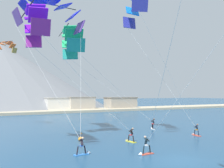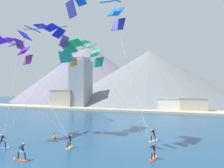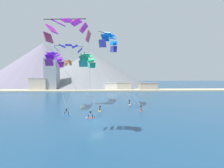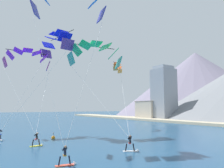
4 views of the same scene
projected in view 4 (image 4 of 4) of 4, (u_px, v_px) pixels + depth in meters
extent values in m
cube|color=yellow|center=(36.00, 146.00, 25.67)|extent=(0.76, 1.50, 0.07)
cylinder|color=black|center=(33.00, 143.00, 25.43)|extent=(0.17, 0.26, 0.73)
cylinder|color=black|center=(39.00, 142.00, 25.99)|extent=(0.17, 0.26, 0.73)
cube|color=red|center=(36.00, 139.00, 25.75)|extent=(0.35, 0.30, 0.12)
cylinder|color=black|center=(37.00, 136.00, 25.71)|extent=(0.49, 0.31, 0.62)
cylinder|color=black|center=(35.00, 135.00, 25.71)|extent=(0.53, 0.20, 0.40)
cylinder|color=black|center=(37.00, 135.00, 25.88)|extent=(0.53, 0.20, 0.40)
cylinder|color=black|center=(36.00, 135.00, 25.92)|extent=(0.15, 0.51, 0.03)
sphere|color=tan|center=(37.00, 133.00, 25.63)|extent=(0.22, 0.22, 0.22)
cone|color=white|center=(43.00, 144.00, 26.30)|extent=(0.42, 0.38, 0.36)
cube|color=#E54C33|center=(64.00, 165.00, 17.04)|extent=(0.64, 1.49, 0.07)
cylinder|color=black|center=(59.00, 161.00, 16.92)|extent=(0.15, 0.25, 0.70)
cylinder|color=black|center=(70.00, 160.00, 17.24)|extent=(0.15, 0.25, 0.70)
cube|color=orange|center=(65.00, 155.00, 17.12)|extent=(0.32, 0.26, 0.12)
cylinder|color=black|center=(65.00, 151.00, 17.09)|extent=(0.38, 0.26, 0.59)
cylinder|color=black|center=(63.00, 149.00, 17.15)|extent=(0.51, 0.15, 0.38)
cylinder|color=black|center=(66.00, 149.00, 17.25)|extent=(0.51, 0.15, 0.38)
cylinder|color=black|center=(64.00, 149.00, 17.36)|extent=(0.11, 0.52, 0.03)
sphere|color=#9E7051|center=(65.00, 147.00, 17.03)|extent=(0.21, 0.21, 0.21)
cone|color=white|center=(75.00, 163.00, 17.40)|extent=(0.40, 0.35, 0.36)
cube|color=white|center=(130.00, 151.00, 22.55)|extent=(1.05, 1.48, 0.07)
cylinder|color=black|center=(126.00, 147.00, 22.56)|extent=(0.23, 0.28, 0.75)
cylinder|color=black|center=(134.00, 147.00, 22.63)|extent=(0.23, 0.28, 0.75)
cube|color=red|center=(130.00, 143.00, 22.64)|extent=(0.39, 0.36, 0.12)
cylinder|color=black|center=(130.00, 140.00, 22.58)|extent=(0.48, 0.40, 0.64)
cylinder|color=black|center=(129.00, 138.00, 22.69)|extent=(0.52, 0.32, 0.41)
cylinder|color=black|center=(131.00, 138.00, 22.71)|extent=(0.52, 0.32, 0.41)
cylinder|color=black|center=(130.00, 138.00, 22.87)|extent=(0.27, 0.48, 0.03)
sphere|color=brown|center=(130.00, 136.00, 22.47)|extent=(0.23, 0.23, 0.23)
cone|color=white|center=(138.00, 150.00, 22.64)|extent=(0.46, 0.43, 0.36)
cube|color=#337FDB|center=(0.00, 140.00, 30.09)|extent=(1.48, 0.61, 0.07)
cylinder|color=#231E28|center=(1.00, 138.00, 29.83)|extent=(0.27, 0.15, 0.76)
cube|color=blue|center=(0.00, 134.00, 30.18)|extent=(0.28, 0.34, 0.12)
cylinder|color=#231E28|center=(0.00, 130.00, 30.33)|extent=(0.15, 0.55, 0.42)
cylinder|color=#231E28|center=(0.00, 130.00, 30.14)|extent=(0.15, 0.55, 0.42)
cylinder|color=black|center=(2.00, 131.00, 30.34)|extent=(0.52, 0.09, 0.03)
cone|color=white|center=(1.00, 141.00, 29.43)|extent=(0.34, 0.39, 0.36)
cube|color=#8D2589|center=(5.00, 62.00, 34.73)|extent=(1.79, 0.68, 1.57)
cube|color=#8315EA|center=(10.00, 55.00, 35.36)|extent=(1.83, 1.17, 1.38)
cube|color=#8315EA|center=(18.00, 51.00, 36.12)|extent=(1.85, 1.48, 0.94)
cube|color=#8315EA|center=(28.00, 50.00, 36.88)|extent=(1.86, 1.66, 0.34)
cube|color=#8315EA|center=(37.00, 53.00, 37.50)|extent=(1.85, 1.66, 0.94)
cube|color=#8315EA|center=(44.00, 59.00, 37.88)|extent=(1.82, 1.40, 1.38)
cube|color=#8D2589|center=(48.00, 66.00, 37.96)|extent=(1.78, 0.92, 1.57)
cylinder|color=black|center=(27.00, 52.00, 37.55)|extent=(0.50, 6.74, 0.10)
cylinder|color=silver|center=(17.00, 96.00, 30.20)|extent=(10.79, 2.80, 9.71)
cylinder|color=silver|center=(44.00, 96.00, 31.89)|extent=(10.30, 4.34, 9.71)
cube|color=#303297|center=(35.00, 9.00, 26.32)|extent=(1.88, 1.67, 1.90)
cube|color=blue|center=(95.00, 2.00, 27.53)|extent=(2.31, 1.64, 1.71)
cube|color=#303297|center=(101.00, 15.00, 27.85)|extent=(2.11, 0.98, 1.90)
cylinder|color=silver|center=(46.00, 69.00, 21.86)|extent=(9.45, 0.80, 14.23)
cylinder|color=silver|center=(88.00, 71.00, 22.66)|extent=(6.36, 7.12, 14.23)
cube|color=teal|center=(71.00, 59.00, 34.24)|extent=(2.57, 0.91, 1.88)
cube|color=#23C770|center=(76.00, 50.00, 34.87)|extent=(2.69, 1.60, 1.63)
cube|color=#23C770|center=(85.00, 45.00, 35.59)|extent=(2.76, 2.09, 1.10)
cube|color=#23C770|center=(95.00, 44.00, 36.28)|extent=(2.78, 2.30, 0.38)
cube|color=#23C770|center=(105.00, 47.00, 36.82)|extent=(2.73, 2.29, 1.10)
cube|color=#23C770|center=(113.00, 54.00, 37.11)|extent=(2.63, 1.98, 1.63)
cube|color=teal|center=(119.00, 63.00, 37.11)|extent=(2.49, 1.40, 1.88)
cylinder|color=black|center=(93.00, 46.00, 37.29)|extent=(0.87, 8.01, 0.10)
cylinder|color=silver|center=(94.00, 94.00, 28.43)|extent=(13.09, 1.70, 9.93)
cylinder|color=silver|center=(123.00, 95.00, 29.93)|extent=(11.39, 6.65, 9.93)
cube|color=#5E3790|center=(46.00, 54.00, 39.78)|extent=(1.08, 2.15, 1.66)
cube|color=#0F19D6|center=(48.00, 45.00, 39.26)|extent=(1.61, 2.24, 1.33)
cube|color=#0F19D6|center=(52.00, 38.00, 38.34)|extent=(1.94, 2.29, 0.80)
cube|color=#0F19D6|center=(57.00, 34.00, 37.17)|extent=(2.02, 2.30, 0.15)
cube|color=#0F19D6|center=(61.00, 34.00, 35.91)|extent=(1.92, 2.29, 0.80)
cube|color=#0F19D6|center=(65.00, 37.00, 34.78)|extent=(1.57, 2.24, 1.33)
cube|color=#5E3790|center=(68.00, 44.00, 33.94)|extent=(1.03, 2.16, 1.66)
cylinder|color=black|center=(61.00, 36.00, 37.77)|extent=(7.76, 1.39, 0.10)
cylinder|color=silver|center=(26.00, 89.00, 35.10)|extent=(5.30, 7.14, 12.17)
cylinder|color=silver|center=(37.00, 88.00, 32.00)|extent=(2.93, 8.38, 12.17)
cube|color=#C0903E|center=(115.00, 68.00, 46.55)|extent=(0.96, 0.92, 0.91)
cube|color=orange|center=(116.00, 65.00, 47.02)|extent=(1.18, 1.16, 0.77)
cube|color=orange|center=(117.00, 63.00, 47.74)|extent=(1.31, 1.30, 0.49)
cube|color=orange|center=(118.00, 63.00, 48.57)|extent=(1.33, 1.32, 0.13)
cube|color=orange|center=(119.00, 65.00, 49.37)|extent=(1.31, 1.30, 0.49)
cube|color=orange|center=(119.00, 68.00, 49.97)|extent=(1.18, 1.15, 0.77)
cube|color=#C0903E|center=(120.00, 71.00, 50.27)|extent=(0.97, 0.91, 0.91)
cylinder|color=black|center=(116.00, 63.00, 48.69)|extent=(2.63, 2.93, 0.10)
sphere|color=orange|center=(53.00, 138.00, 31.79)|extent=(0.56, 0.56, 0.56)
cylinder|color=black|center=(53.00, 134.00, 31.85)|extent=(0.04, 0.04, 0.44)
cube|color=orange|center=(54.00, 133.00, 31.79)|extent=(0.18, 0.01, 0.12)
cube|color=#B7AD9E|center=(147.00, 111.00, 84.07)|extent=(9.41, 4.54, 6.76)
cube|color=gray|center=(147.00, 101.00, 84.45)|extent=(9.78, 4.72, 0.30)
cube|color=gray|center=(164.00, 94.00, 80.17)|extent=(7.00, 7.00, 18.65)
cube|color=#979DA8|center=(163.00, 68.00, 81.23)|extent=(5.60, 5.60, 1.20)
cone|color=slate|center=(196.00, 83.00, 135.95)|extent=(99.96, 99.96, 39.21)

